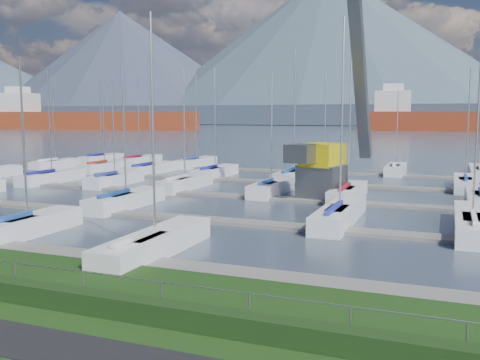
% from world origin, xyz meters
% --- Properties ---
extents(path, '(160.00, 2.00, 0.04)m').
position_xyz_m(path, '(0.00, -3.00, 0.01)').
color(path, black).
rests_on(path, grass).
extents(water, '(800.00, 540.00, 0.20)m').
position_xyz_m(water, '(0.00, 260.00, -0.40)').
color(water, '#3E4A5B').
extents(hedge, '(80.00, 0.70, 0.70)m').
position_xyz_m(hedge, '(0.00, -0.40, 0.35)').
color(hedge, '#1A3413').
rests_on(hedge, grass).
extents(fence, '(80.00, 0.04, 0.04)m').
position_xyz_m(fence, '(0.00, 0.00, 1.20)').
color(fence, gray).
rests_on(fence, grass).
extents(foothill, '(900.00, 80.00, 12.00)m').
position_xyz_m(foothill, '(0.00, 330.00, 6.00)').
color(foothill, '#3F4B5D').
rests_on(foothill, water).
extents(mountains, '(1190.00, 360.00, 115.00)m').
position_xyz_m(mountains, '(7.35, 404.62, 46.68)').
color(mountains, '#475568').
rests_on(mountains, water).
extents(docks, '(90.00, 41.60, 0.25)m').
position_xyz_m(docks, '(0.00, 26.00, -0.22)').
color(docks, gray).
rests_on(docks, water).
extents(crane, '(4.93, 13.41, 22.35)m').
position_xyz_m(crane, '(1.48, 28.56, 5.33)').
color(crane, '#57585E').
rests_on(crane, water).
extents(cargo_ship_west, '(101.12, 31.99, 21.50)m').
position_xyz_m(cargo_ship_west, '(-145.79, 184.45, 3.54)').
color(cargo_ship_west, maroon).
rests_on(cargo_ship_west, water).
extents(cargo_ship_mid, '(92.54, 21.98, 21.50)m').
position_xyz_m(cargo_ship_mid, '(15.44, 220.34, 3.62)').
color(cargo_ship_mid, maroon).
rests_on(cargo_ship_mid, water).
extents(sailboat_fleet, '(74.04, 50.24, 13.50)m').
position_xyz_m(sailboat_fleet, '(-1.32, 30.22, 5.50)').
color(sailboat_fleet, white).
rests_on(sailboat_fleet, water).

